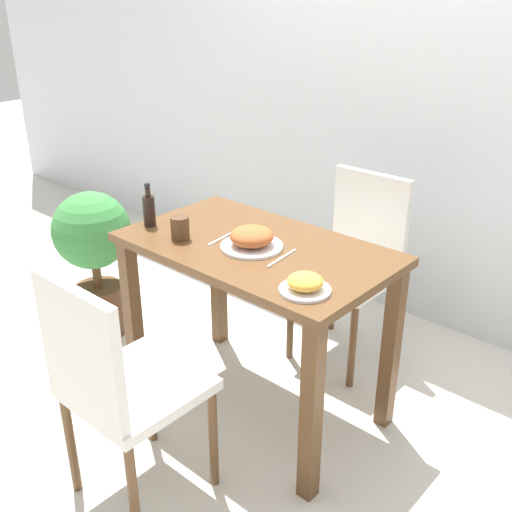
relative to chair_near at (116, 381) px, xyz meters
name	(u,v)px	position (x,y,z in m)	size (l,w,h in m)	color
ground_plane	(256,403)	(-0.02, 0.71, -0.52)	(16.00, 16.00, 0.00)	beige
wall_back	(417,75)	(-0.02, 1.92, 0.78)	(8.00, 0.05, 2.60)	silver
dining_table	(256,275)	(-0.02, 0.71, 0.12)	(1.08, 0.63, 0.77)	brown
chair_near	(116,381)	(0.00, 0.00, 0.00)	(0.42, 0.42, 0.91)	silver
chair_far	(355,257)	(0.04, 1.36, 0.00)	(0.42, 0.42, 0.91)	silver
food_plate	(252,239)	(-0.01, 0.68, 0.29)	(0.24, 0.24, 0.09)	white
side_plate	(305,284)	(0.37, 0.52, 0.28)	(0.18, 0.18, 0.06)	white
drink_cup	(180,228)	(-0.28, 0.55, 0.30)	(0.08, 0.08, 0.09)	#4C331E
sauce_bottle	(149,209)	(-0.49, 0.57, 0.33)	(0.05, 0.05, 0.19)	black
fork_utensil	(224,237)	(-0.16, 0.68, 0.26)	(0.03, 0.20, 0.00)	silver
spoon_utensil	(282,258)	(0.15, 0.68, 0.26)	(0.03, 0.19, 0.00)	silver
potted_plant_left	(94,248)	(-1.03, 0.62, -0.03)	(0.39, 0.39, 0.78)	#51331E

